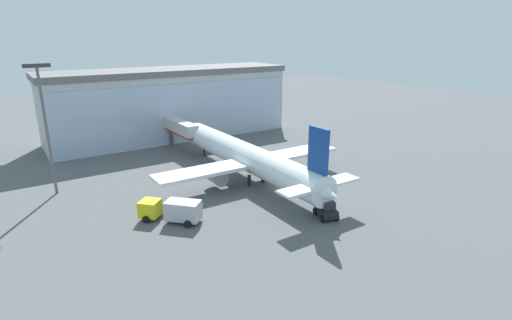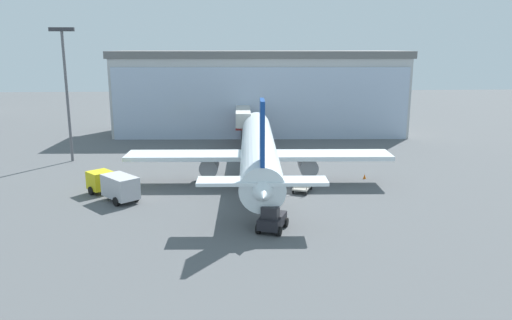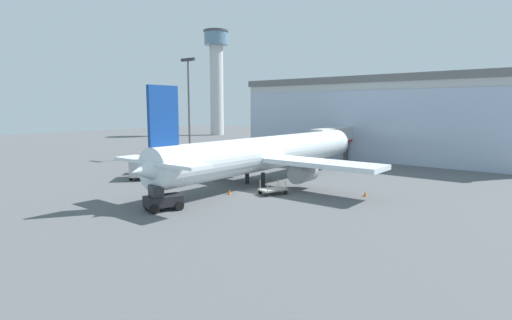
{
  "view_description": "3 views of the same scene",
  "coord_description": "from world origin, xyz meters",
  "px_view_note": "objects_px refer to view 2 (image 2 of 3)",
  "views": [
    {
      "loc": [
        -34.74,
        -41.28,
        21.09
      ],
      "look_at": [
        -0.59,
        5.78,
        2.73
      ],
      "focal_mm": 28.0,
      "sensor_mm": 36.0,
      "label": 1
    },
    {
      "loc": [
        -5.94,
        -50.68,
        15.43
      ],
      "look_at": [
        -2.61,
        5.39,
        2.4
      ],
      "focal_mm": 35.0,
      "sensor_mm": 36.0,
      "label": 2
    },
    {
      "loc": [
        24.98,
        -33.72,
        9.09
      ],
      "look_at": [
        -3.65,
        5.11,
        2.68
      ],
      "focal_mm": 28.0,
      "sensor_mm": 36.0,
      "label": 3
    }
  ],
  "objects_px": {
    "airplane": "(259,150)",
    "pushback_tug": "(272,220)",
    "apron_light_mast": "(66,83)",
    "safety_cone_nose": "(270,197)",
    "jet_bridge": "(243,118)",
    "catering_truck": "(114,185)",
    "safety_cone_wingtip": "(365,176)",
    "baggage_cart": "(302,187)"
  },
  "relations": [
    {
      "from": "safety_cone_nose",
      "to": "apron_light_mast",
      "type": "bearing_deg",
      "value": 143.11
    },
    {
      "from": "apron_light_mast",
      "to": "safety_cone_wingtip",
      "type": "distance_m",
      "value": 40.16
    },
    {
      "from": "catering_truck",
      "to": "pushback_tug",
      "type": "distance_m",
      "value": 18.29
    },
    {
      "from": "safety_cone_nose",
      "to": "safety_cone_wingtip",
      "type": "height_order",
      "value": "same"
    },
    {
      "from": "catering_truck",
      "to": "airplane",
      "type": "bearing_deg",
      "value": -108.63
    },
    {
      "from": "jet_bridge",
      "to": "baggage_cart",
      "type": "relative_size",
      "value": 3.71
    },
    {
      "from": "apron_light_mast",
      "to": "safety_cone_nose",
      "type": "distance_m",
      "value": 33.26
    },
    {
      "from": "airplane",
      "to": "pushback_tug",
      "type": "bearing_deg",
      "value": -177.13
    },
    {
      "from": "jet_bridge",
      "to": "safety_cone_nose",
      "type": "bearing_deg",
      "value": -174.83
    },
    {
      "from": "safety_cone_nose",
      "to": "jet_bridge",
      "type": "bearing_deg",
      "value": 93.53
    },
    {
      "from": "jet_bridge",
      "to": "airplane",
      "type": "xyz_separation_m",
      "value": [
        1.06,
        -20.99,
        -0.8
      ]
    },
    {
      "from": "apron_light_mast",
      "to": "baggage_cart",
      "type": "height_order",
      "value": "apron_light_mast"
    },
    {
      "from": "jet_bridge",
      "to": "catering_truck",
      "type": "bearing_deg",
      "value": 154.17
    },
    {
      "from": "baggage_cart",
      "to": "safety_cone_wingtip",
      "type": "distance_m",
      "value": 9.5
    },
    {
      "from": "baggage_cart",
      "to": "catering_truck",
      "type": "bearing_deg",
      "value": 116.41
    },
    {
      "from": "airplane",
      "to": "jet_bridge",
      "type": "bearing_deg",
      "value": 5.43
    },
    {
      "from": "jet_bridge",
      "to": "pushback_tug",
      "type": "xyz_separation_m",
      "value": [
        1.15,
        -37.24,
        -3.37
      ]
    },
    {
      "from": "jet_bridge",
      "to": "catering_truck",
      "type": "height_order",
      "value": "jet_bridge"
    },
    {
      "from": "jet_bridge",
      "to": "pushback_tug",
      "type": "height_order",
      "value": "jet_bridge"
    },
    {
      "from": "baggage_cart",
      "to": "airplane",
      "type": "bearing_deg",
      "value": 63.8
    },
    {
      "from": "airplane",
      "to": "pushback_tug",
      "type": "xyz_separation_m",
      "value": [
        0.09,
        -16.25,
        -2.57
      ]
    },
    {
      "from": "airplane",
      "to": "safety_cone_wingtip",
      "type": "height_order",
      "value": "airplane"
    },
    {
      "from": "jet_bridge",
      "to": "safety_cone_nose",
      "type": "relative_size",
      "value": 21.58
    },
    {
      "from": "jet_bridge",
      "to": "safety_cone_nose",
      "type": "height_order",
      "value": "jet_bridge"
    },
    {
      "from": "airplane",
      "to": "safety_cone_wingtip",
      "type": "relative_size",
      "value": 69.32
    },
    {
      "from": "apron_light_mast",
      "to": "catering_truck",
      "type": "relative_size",
      "value": 2.53
    },
    {
      "from": "jet_bridge",
      "to": "safety_cone_wingtip",
      "type": "distance_m",
      "value": 25.46
    },
    {
      "from": "apron_light_mast",
      "to": "safety_cone_nose",
      "type": "xyz_separation_m",
      "value": [
        25.31,
        -19.0,
        -10.24
      ]
    },
    {
      "from": "baggage_cart",
      "to": "safety_cone_wingtip",
      "type": "xyz_separation_m",
      "value": [
        8.13,
        4.9,
        -0.23
      ]
    },
    {
      "from": "jet_bridge",
      "to": "airplane",
      "type": "bearing_deg",
      "value": -175.47
    },
    {
      "from": "catering_truck",
      "to": "pushback_tug",
      "type": "height_order",
      "value": "catering_truck"
    },
    {
      "from": "pushback_tug",
      "to": "safety_cone_nose",
      "type": "distance_m",
      "value": 8.54
    },
    {
      "from": "safety_cone_nose",
      "to": "baggage_cart",
      "type": "bearing_deg",
      "value": 36.24
    },
    {
      "from": "jet_bridge",
      "to": "baggage_cart",
      "type": "height_order",
      "value": "jet_bridge"
    },
    {
      "from": "catering_truck",
      "to": "safety_cone_wingtip",
      "type": "height_order",
      "value": "catering_truck"
    },
    {
      "from": "baggage_cart",
      "to": "apron_light_mast",
      "type": "bearing_deg",
      "value": 83.47
    },
    {
      "from": "pushback_tug",
      "to": "safety_cone_wingtip",
      "type": "height_order",
      "value": "pushback_tug"
    },
    {
      "from": "airplane",
      "to": "pushback_tug",
      "type": "height_order",
      "value": "airplane"
    },
    {
      "from": "catering_truck",
      "to": "safety_cone_nose",
      "type": "distance_m",
      "value": 16.07
    },
    {
      "from": "safety_cone_wingtip",
      "to": "baggage_cart",
      "type": "bearing_deg",
      "value": -148.92
    },
    {
      "from": "apron_light_mast",
      "to": "catering_truck",
      "type": "distance_m",
      "value": 21.83
    },
    {
      "from": "pushback_tug",
      "to": "airplane",
      "type": "bearing_deg",
      "value": 21.3
    }
  ]
}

